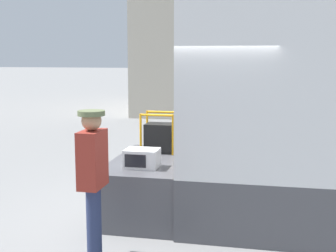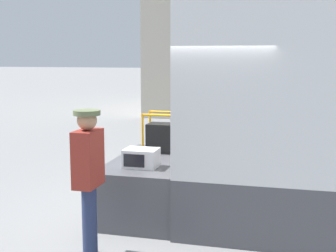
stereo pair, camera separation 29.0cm
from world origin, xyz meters
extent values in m
plane|color=gray|center=(0.00, 0.00, 0.00)|extent=(160.00, 160.00, 0.00)
cube|color=#4C4C51|center=(1.96, 0.00, 0.41)|extent=(3.92, 2.27, 0.82)
cube|color=white|center=(1.96, 1.11, 2.11)|extent=(3.92, 0.06, 2.58)
cube|color=#4C4C51|center=(-0.57, 0.00, 0.41)|extent=(1.14, 2.16, 0.82)
cube|color=white|center=(-0.57, -0.54, 0.95)|extent=(0.47, 0.37, 0.26)
cube|color=black|center=(-0.62, -0.73, 0.95)|extent=(0.30, 0.01, 0.18)
cube|color=black|center=(-0.57, 0.56, 1.06)|extent=(0.45, 0.36, 0.47)
cylinder|color=slate|center=(-0.39, 0.56, 1.08)|extent=(0.17, 0.20, 0.20)
cylinder|color=orange|center=(-0.84, 0.36, 1.15)|extent=(0.04, 0.04, 0.65)
cylinder|color=orange|center=(-0.31, 0.36, 1.15)|extent=(0.04, 0.04, 0.65)
cylinder|color=orange|center=(-0.84, 0.77, 1.15)|extent=(0.04, 0.04, 0.65)
cylinder|color=orange|center=(-0.31, 0.77, 1.15)|extent=(0.04, 0.04, 0.65)
cylinder|color=orange|center=(-0.57, 0.36, 1.45)|extent=(0.53, 0.04, 0.04)
cylinder|color=orange|center=(-0.57, 0.77, 1.45)|extent=(0.53, 0.04, 0.04)
cylinder|color=navy|center=(-0.85, -1.72, 0.43)|extent=(0.18, 0.18, 0.85)
cube|color=maroon|center=(-0.85, -1.72, 1.19)|extent=(0.24, 0.44, 0.67)
sphere|color=tan|center=(-0.85, -1.72, 1.64)|extent=(0.23, 0.23, 0.23)
cylinder|color=#606B47|center=(-0.85, -1.72, 1.73)|extent=(0.32, 0.32, 0.06)
cube|color=beige|center=(0.00, 14.16, 3.51)|extent=(8.08, 7.74, 7.01)
camera|label=1|loc=(1.12, -6.76, 2.39)|focal=50.00mm
camera|label=2|loc=(1.40, -6.69, 2.39)|focal=50.00mm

